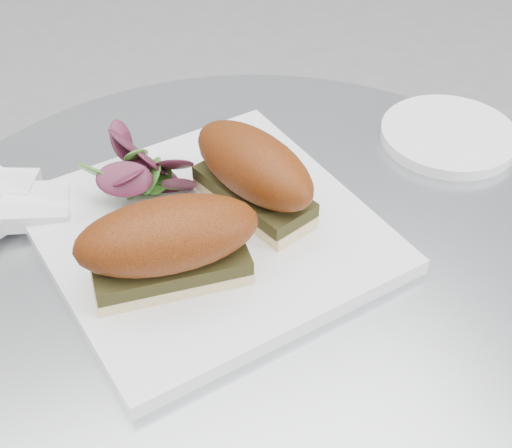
% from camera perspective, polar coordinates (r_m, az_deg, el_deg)
% --- Properties ---
extents(table, '(0.70, 0.70, 0.73)m').
position_cam_1_polar(table, '(0.84, -0.10, -15.53)').
color(table, silver).
rests_on(table, ground).
extents(plate, '(0.33, 0.33, 0.02)m').
position_cam_1_polar(plate, '(0.67, -3.89, -0.67)').
color(plate, white).
rests_on(plate, table).
extents(sandwich_left, '(0.16, 0.09, 0.08)m').
position_cam_1_polar(sandwich_left, '(0.59, -7.03, -1.52)').
color(sandwich_left, '#DBBC88').
rests_on(sandwich_left, plate).
extents(sandwich_right, '(0.11, 0.16, 0.08)m').
position_cam_1_polar(sandwich_right, '(0.66, -0.19, 4.18)').
color(sandwich_right, '#DBBC88').
rests_on(sandwich_right, plate).
extents(salad, '(0.10, 0.10, 0.05)m').
position_cam_1_polar(salad, '(0.70, -9.34, 4.42)').
color(salad, '#3C882C').
rests_on(salad, plate).
extents(napkin, '(0.13, 0.13, 0.02)m').
position_cam_1_polar(napkin, '(0.73, -18.75, 1.10)').
color(napkin, white).
rests_on(napkin, table).
extents(saucer, '(0.15, 0.15, 0.01)m').
position_cam_1_polar(saucer, '(0.83, 15.16, 6.87)').
color(saucer, white).
rests_on(saucer, table).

